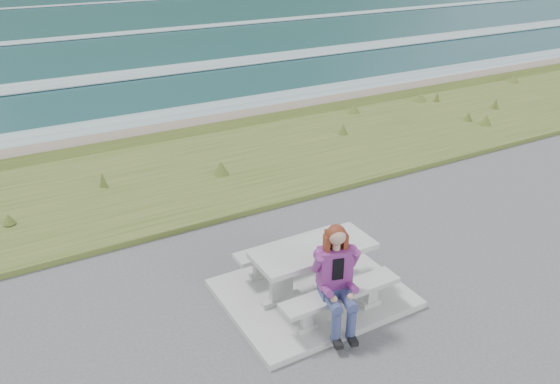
{
  "coord_description": "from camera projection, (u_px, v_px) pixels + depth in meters",
  "views": [
    {
      "loc": [
        -3.7,
        -5.58,
        5.0
      ],
      "look_at": [
        0.12,
        1.2,
        1.2
      ],
      "focal_mm": 35.0,
      "sensor_mm": 36.0,
      "label": 1
    }
  ],
  "objects": [
    {
      "name": "concrete_slab",
      "position": [
        312.0,
        293.0,
        8.17
      ],
      "size": [
        2.6,
        2.1,
        0.1
      ],
      "primitive_type": "cube",
      "color": "#A7A7A2",
      "rests_on": "ground"
    },
    {
      "name": "picnic_table",
      "position": [
        314.0,
        258.0,
        7.89
      ],
      "size": [
        1.8,
        0.75,
        0.75
      ],
      "color": "#A7A7A2",
      "rests_on": "concrete_slab"
    },
    {
      "name": "bench_landward",
      "position": [
        341.0,
        296.0,
        7.45
      ],
      "size": [
        1.8,
        0.35,
        0.45
      ],
      "color": "#A7A7A2",
      "rests_on": "concrete_slab"
    },
    {
      "name": "bench_seaward",
      "position": [
        289.0,
        249.0,
        8.54
      ],
      "size": [
        1.8,
        0.35,
        0.45
      ],
      "color": "#A7A7A2",
      "rests_on": "concrete_slab"
    },
    {
      "name": "grass_verge",
      "position": [
        192.0,
        177.0,
        12.11
      ],
      "size": [
        160.0,
        4.5,
        0.22
      ],
      "primitive_type": "cube",
      "color": "#3F501E",
      "rests_on": "ground"
    },
    {
      "name": "shore_drop",
      "position": [
        152.0,
        137.0,
        14.38
      ],
      "size": [
        160.0,
        0.8,
        2.2
      ],
      "primitive_type": "cube",
      "color": "#6C5D51",
      "rests_on": "ground"
    },
    {
      "name": "ocean",
      "position": [
        55.0,
        69.0,
        28.6
      ],
      "size": [
        1600.0,
        1600.0,
        0.09
      ],
      "color": "#1B464C",
      "rests_on": "ground"
    },
    {
      "name": "seated_woman",
      "position": [
        338.0,
        293.0,
        7.18
      ],
      "size": [
        0.6,
        0.83,
        1.48
      ],
      "rotation": [
        0.0,
        0.0,
        -0.27
      ],
      "color": "navy",
      "rests_on": "concrete_slab"
    }
  ]
}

